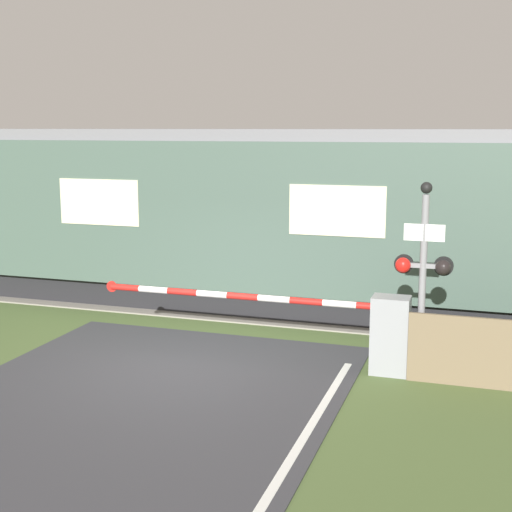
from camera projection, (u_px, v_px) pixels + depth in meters
ground_plane at (180, 368)px, 11.80m from camera, size 80.00×80.00×0.00m
track_bed at (261, 304)px, 15.95m from camera, size 36.00×3.20×0.13m
train at (350, 220)px, 15.00m from camera, size 18.72×2.87×3.89m
crossing_barrier at (366, 329)px, 11.53m from camera, size 5.41×0.44×1.27m
signal_post at (423, 268)px, 11.05m from camera, size 0.91×0.26×3.11m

